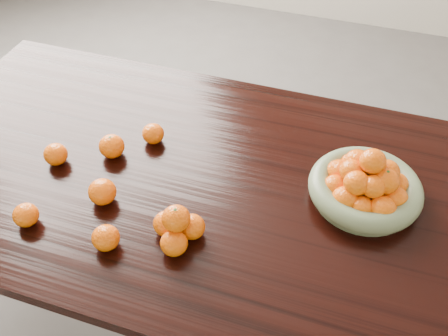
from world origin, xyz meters
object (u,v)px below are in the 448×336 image
(dining_table, at_px, (218,201))
(loose_orange_0, at_px, (112,146))
(fruit_bowl, at_px, (366,185))
(orange_pyramid, at_px, (177,228))

(dining_table, bearing_deg, loose_orange_0, 179.32)
(loose_orange_0, bearing_deg, fruit_bowl, 4.95)
(dining_table, bearing_deg, fruit_bowl, 9.59)
(dining_table, xyz_separation_m, loose_orange_0, (-0.34, 0.00, 0.13))
(orange_pyramid, relative_size, loose_orange_0, 1.76)
(fruit_bowl, bearing_deg, dining_table, -170.41)
(dining_table, distance_m, orange_pyramid, 0.27)
(dining_table, bearing_deg, orange_pyramid, -97.68)
(dining_table, xyz_separation_m, fruit_bowl, (0.41, 0.07, 0.14))
(fruit_bowl, distance_m, orange_pyramid, 0.53)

